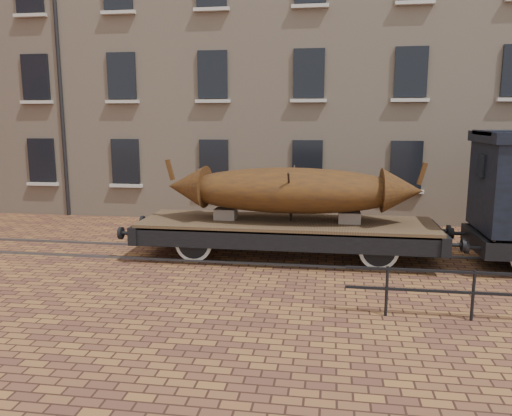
# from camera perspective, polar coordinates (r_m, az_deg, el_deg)

# --- Properties ---
(ground) EXTENTS (90.00, 90.00, 0.00)m
(ground) POSITION_cam_1_polar(r_m,az_deg,el_deg) (14.00, 0.61, -5.63)
(ground) COLOR #522F24
(warehouse_cream) EXTENTS (40.00, 10.19, 14.00)m
(warehouse_cream) POSITION_cam_1_polar(r_m,az_deg,el_deg) (23.58, 11.83, 17.73)
(warehouse_cream) COLOR tan
(warehouse_cream) RESTS_ON ground
(rail_track) EXTENTS (30.00, 1.52, 0.06)m
(rail_track) POSITION_cam_1_polar(r_m,az_deg,el_deg) (14.00, 0.61, -5.51)
(rail_track) COLOR #59595E
(rail_track) RESTS_ON ground
(flatcar_wagon) EXTENTS (8.98, 2.44, 1.36)m
(flatcar_wagon) POSITION_cam_1_polar(r_m,az_deg,el_deg) (13.72, 3.48, -2.34)
(flatcar_wagon) COLOR brown
(flatcar_wagon) RESTS_ON ground
(iron_boat) EXTENTS (7.02, 2.04, 1.66)m
(iron_boat) POSITION_cam_1_polar(r_m,az_deg,el_deg) (13.52, 4.05, 2.06)
(iron_boat) COLOR #502E0E
(iron_boat) RESTS_ON flatcar_wagon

